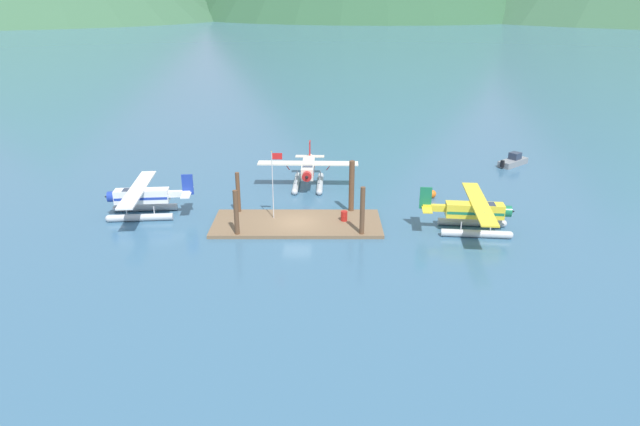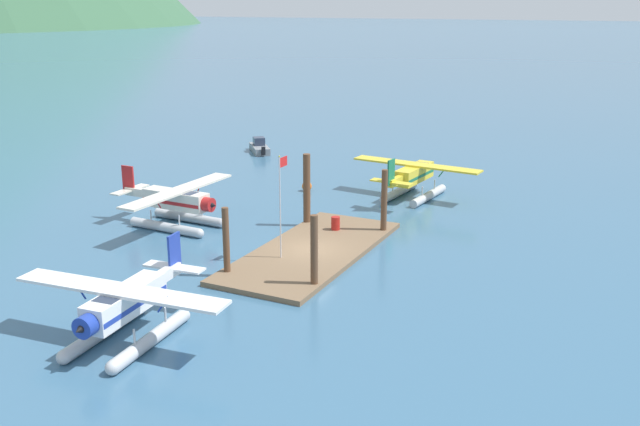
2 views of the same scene
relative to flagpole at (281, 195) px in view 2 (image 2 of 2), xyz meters
name	(u,v)px [view 2 (image 2 of 2)]	position (x,y,z in m)	size (l,w,h in m)	color
ground_plane	(312,254)	(1.99, -0.97, -4.11)	(1200.00, 1200.00, 0.00)	#38607F
dock_platform	(312,251)	(1.99, -0.97, -3.96)	(14.73, 6.10, 0.30)	brown
piling_near_left	(314,252)	(-2.88, -3.58, -2.05)	(0.40, 0.40, 4.13)	brown
piling_near_right	(384,202)	(7.50, -3.53, -1.92)	(0.40, 0.40, 4.39)	brown
piling_far_left	(226,242)	(-3.43, 1.60, -2.10)	(0.38, 0.38, 4.02)	brown
piling_far_right	(307,190)	(6.89, 1.86, -1.59)	(0.49, 0.49, 5.04)	brown
flagpole	(281,195)	(0.00, 0.00, 0.00)	(0.95, 0.10, 6.14)	silver
fuel_drum	(336,223)	(6.13, -0.66, -3.37)	(0.62, 0.62, 0.88)	#AD1E19
mooring_buoy	(307,186)	(15.18, 6.12, -3.71)	(0.81, 0.81, 0.81)	orange
seaplane_cream_bow_centre	(177,205)	(2.77, 9.71, -2.54)	(10.44, 7.98, 3.84)	#B7BABF
seaplane_white_port_fwd	(125,309)	(-12.14, 1.27, -2.54)	(7.97, 10.48, 3.84)	#B7BABF
seaplane_yellow_stbd_aft	(414,178)	(17.11, -2.36, -2.54)	(7.96, 10.49, 3.84)	#B7BABF
boat_grey_open_east	(259,147)	(27.03, 17.67, -3.63)	(4.17, 3.87, 1.50)	gray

